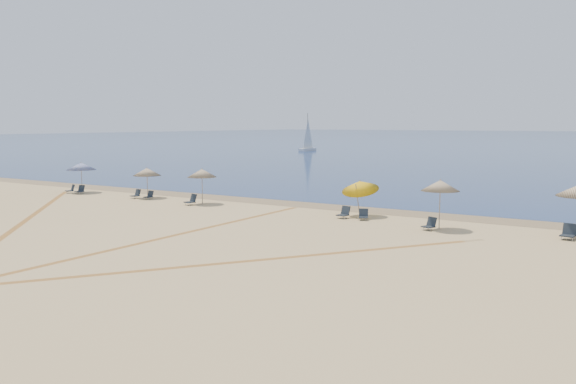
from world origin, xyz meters
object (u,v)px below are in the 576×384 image
Objects in this scene: chair_2 at (136,194)px; umbrella_1 at (147,172)px; umbrella_4 at (440,186)px; chair_5 at (344,213)px; chair_1 at (80,190)px; chair_4 at (191,200)px; sailboat_1 at (308,140)px; chair_8 at (569,233)px; umbrella_3 at (360,186)px; chair_7 at (430,224)px; chair_6 at (364,215)px; chair_0 at (71,189)px; umbrella_0 at (81,166)px; chair_3 at (149,195)px; umbrella_2 at (202,173)px.

umbrella_1 is at bearing 52.14° from chair_2.
umbrella_4 reaches higher than chair_5.
chair_4 is at bearing -9.56° from chair_1.
sailboat_1 is at bearing 118.82° from chair_2.
chair_5 is at bearing -171.95° from chair_8.
chair_5 is (16.89, -0.27, 0.02)m from chair_2.
chair_7 is at bearing -24.19° from umbrella_3.
chair_1 is at bearing -172.01° from umbrella_1.
chair_8 is 0.11× the size of sailboat_1.
umbrella_1 is 2.95× the size of chair_6.
chair_7 is at bearing -10.16° from chair_1.
chair_8 is (35.32, 0.00, 0.03)m from chair_0.
chair_5 is 0.96× the size of chair_8.
chair_0 is (-0.46, -0.67, -1.76)m from umbrella_0.
chair_4 is at bearing 2.40° from chair_2.
chair_5 reaches higher than chair_3.
chair_0 is at bearing -167.98° from chair_2.
umbrella_4 is (16.58, -1.10, 0.18)m from umbrella_2.
chair_4 is (-11.56, -1.48, -1.48)m from umbrella_3.
chair_8 reaches higher than chair_1.
chair_2 is 0.88× the size of chair_8.
chair_4 is at bearing -9.60° from chair_3.
chair_0 is 23.58m from chair_5.
chair_2 is (5.68, 0.33, -0.01)m from chair_1.
umbrella_2 reaches higher than chair_7.
umbrella_4 is at bearing -9.27° from chair_1.
chair_2 is at bearing -177.21° from umbrella_3.
chair_4 reaches higher than chair_7.
umbrella_1 is 21.86m from chair_7.
umbrella_3 is 11.75m from chair_4.
umbrella_0 is 24.41m from chair_6.
umbrella_0 is at bearing -160.94° from chair_7.
chair_4 is at bearing -172.69° from umbrella_3.
chair_0 is at bearing 156.96° from chair_6.
umbrella_3 is 2.03m from chair_6.
chair_7 is (16.52, -0.74, -0.03)m from chair_4.
umbrella_0 reaches higher than chair_8.
umbrella_2 is 3.05× the size of chair_7.
umbrella_4 reaches higher than umbrella_1.
umbrella_2 is 3.19× the size of chair_6.
chair_5 is at bearing -1.38° from umbrella_0.
chair_5 is 0.96× the size of chair_7.
umbrella_3 is at bearing 178.21° from chair_7.
chair_0 is at bearing -177.59° from umbrella_2.
chair_1 reaches higher than chair_3.
chair_7 is (21.72, -1.93, -1.61)m from umbrella_1.
chair_6 is at bearing 171.32° from umbrella_4.
chair_5 is (23.12, -0.56, -1.75)m from umbrella_0.
umbrella_4 is at bearing -56.09° from sailboat_1.
chair_2 is at bearing 155.84° from chair_6.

